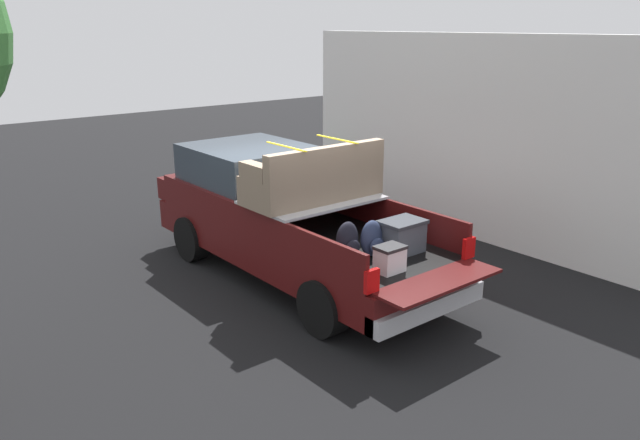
{
  "coord_description": "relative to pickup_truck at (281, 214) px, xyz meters",
  "views": [
    {
      "loc": [
        -7.42,
        5.55,
        3.85
      ],
      "look_at": [
        -0.6,
        0.0,
        1.1
      ],
      "focal_mm": 35.32,
      "sensor_mm": 36.0,
      "label": 1
    }
  ],
  "objects": [
    {
      "name": "building_facade",
      "position": [
        -0.78,
        -3.89,
        0.88
      ],
      "size": [
        8.5,
        0.36,
        3.7
      ],
      "primitive_type": "cube",
      "color": "white",
      "rests_on": "ground_plane"
    },
    {
      "name": "pickup_truck",
      "position": [
        0.0,
        0.0,
        0.0
      ],
      "size": [
        6.05,
        2.08,
        2.23
      ],
      "color": "#470F0F",
      "rests_on": "ground_plane"
    },
    {
      "name": "trash_can",
      "position": [
        2.9,
        -3.37,
        -0.48
      ],
      "size": [
        0.6,
        0.6,
        0.98
      ],
      "color": "#1E592D",
      "rests_on": "ground_plane"
    },
    {
      "name": "ground_plane",
      "position": [
        -0.37,
        0.0,
        -0.97
      ],
      "size": [
        40.0,
        40.0,
        0.0
      ],
      "primitive_type": "plane",
      "color": "black"
    }
  ]
}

